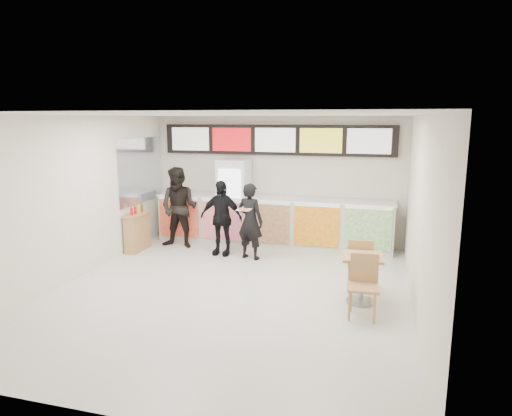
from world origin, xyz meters
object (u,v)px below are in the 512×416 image
at_px(drinks_fridge, 234,201).
at_px(customer_left, 179,208).
at_px(service_counter, 272,221).
at_px(condiment_ledge, 137,232).
at_px(customer_mid, 221,218).
at_px(customer_main, 250,221).
at_px(cafe_table, 362,270).

height_order(drinks_fridge, customer_left, drinks_fridge).
height_order(service_counter, condiment_ledge, service_counter).
height_order(customer_left, customer_mid, customer_left).
xyz_separation_m(service_counter, customer_mid, (-0.90, -1.02, 0.25)).
relative_size(customer_main, cafe_table, 0.99).
distance_m(customer_main, condiment_ledge, 2.65).
bearing_deg(condiment_ledge, cafe_table, -18.96).
relative_size(drinks_fridge, condiment_ledge, 1.98).
height_order(customer_mid, cafe_table, customer_mid).
distance_m(service_counter, customer_left, 2.17).
bearing_deg(customer_main, condiment_ledge, 16.97).
bearing_deg(customer_mid, customer_left, 168.37).
xyz_separation_m(customer_main, customer_mid, (-0.70, 0.13, 0.01)).
bearing_deg(customer_left, cafe_table, -28.16).
height_order(drinks_fridge, customer_main, drinks_fridge).
bearing_deg(cafe_table, drinks_fridge, 131.96).
height_order(customer_left, condiment_ledge, customer_left).
xyz_separation_m(drinks_fridge, cafe_table, (3.13, -2.98, -0.45)).
bearing_deg(customer_left, customer_main, -13.07).
relative_size(service_counter, cafe_table, 3.40).
xyz_separation_m(drinks_fridge, condiment_ledge, (-1.88, -1.26, -0.57)).
bearing_deg(condiment_ledge, customer_mid, 6.61).
bearing_deg(service_counter, cafe_table, -53.50).
bearing_deg(customer_main, customer_mid, 4.45).
xyz_separation_m(customer_main, condiment_ledge, (-2.62, -0.09, -0.38)).
height_order(customer_main, cafe_table, customer_main).
relative_size(drinks_fridge, customer_main, 1.23).
height_order(service_counter, customer_main, customer_main).
bearing_deg(customer_left, customer_mid, -14.55).
xyz_separation_m(service_counter, cafe_table, (2.19, -2.97, -0.02)).
height_order(drinks_fridge, condiment_ledge, drinks_fridge).
bearing_deg(drinks_fridge, customer_left, -145.11).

